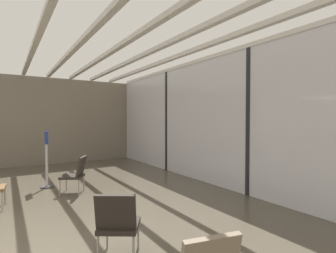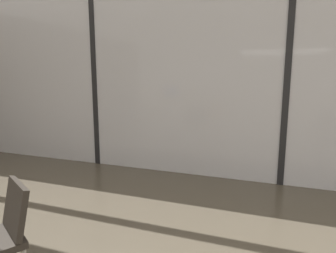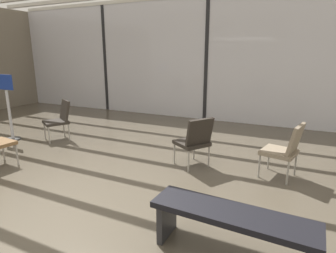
% 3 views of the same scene
% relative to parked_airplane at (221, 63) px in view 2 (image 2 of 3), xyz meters
% --- Properties ---
extents(glass_curtain_wall, '(14.00, 0.08, 3.37)m').
position_rel_parked_airplane_xyz_m(glass_curtain_wall, '(1.78, -4.27, -0.47)').
color(glass_curtain_wall, silver).
rests_on(glass_curtain_wall, ground).
extents(window_mullion_0, '(0.10, 0.12, 3.37)m').
position_rel_parked_airplane_xyz_m(window_mullion_0, '(-1.72, -4.27, -0.47)').
color(window_mullion_0, black).
rests_on(window_mullion_0, ground).
extents(window_mullion_1, '(0.10, 0.12, 3.37)m').
position_rel_parked_airplane_xyz_m(window_mullion_1, '(1.78, -4.27, -0.47)').
color(window_mullion_1, black).
rests_on(window_mullion_1, ground).
extents(parked_airplane, '(12.33, 4.32, 4.32)m').
position_rel_parked_airplane_xyz_m(parked_airplane, '(0.00, 0.00, 0.00)').
color(parked_airplane, silver).
rests_on(parked_airplane, ground).
extents(lounge_chair_0, '(0.68, 0.69, 0.87)m').
position_rel_parked_airplane_xyz_m(lounge_chair_0, '(-0.52, -7.59, -1.66)').
color(lounge_chair_0, '#28231E').
rests_on(lounge_chair_0, ground).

